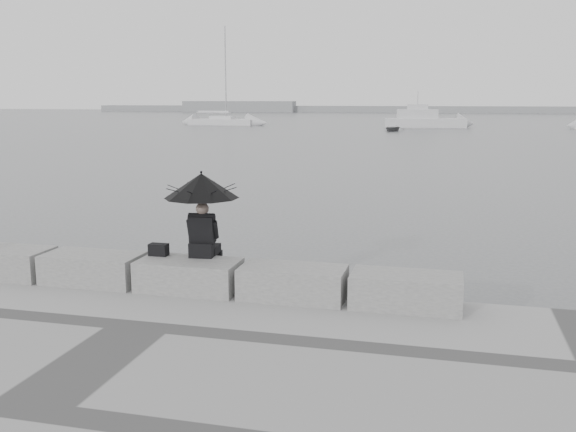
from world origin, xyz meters
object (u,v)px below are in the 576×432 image
(sailboat_left, at_px, (223,121))
(dinghy, at_px, (392,128))
(motor_cruiser, at_px, (425,120))
(seated_person, at_px, (202,195))

(sailboat_left, distance_m, dinghy, 25.73)
(motor_cruiser, bearing_deg, seated_person, -97.12)
(seated_person, bearing_deg, sailboat_left, 103.65)
(seated_person, xyz_separation_m, motor_cruiser, (0.79, 71.42, -1.12))
(sailboat_left, bearing_deg, motor_cruiser, 3.58)
(motor_cruiser, bearing_deg, sailboat_left, 171.64)
(seated_person, bearing_deg, dinghy, 86.17)
(motor_cruiser, relative_size, dinghy, 3.00)
(seated_person, height_order, motor_cruiser, motor_cruiser)
(sailboat_left, height_order, dinghy, sailboat_left)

